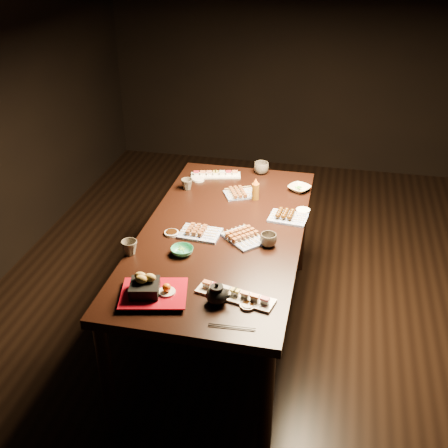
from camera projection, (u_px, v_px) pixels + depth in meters
The scene contains 23 objects.
ground at pixel (275, 314), 3.71m from camera, with size 5.00×5.00×0.00m, color black.
dining_table at pixel (222, 285), 3.36m from camera, with size 0.90×1.80×0.75m, color black.
sushi_platter_near at pixel (235, 293), 2.63m from camera, with size 0.38×0.11×0.05m, color white, non-canonical shape.
sushi_platter_far at pixel (216, 174), 3.81m from camera, with size 0.33×0.09×0.04m, color white, non-canonical shape.
yakitori_plate_center at pixel (200, 230), 3.13m from camera, with size 0.22×0.16×0.06m, color #828EB6, non-canonical shape.
yakitori_plate_right at pixel (244, 235), 3.08m from camera, with size 0.22×0.16×0.06m, color #828EB6, non-canonical shape.
yakitori_plate_left at pixel (240, 192), 3.56m from camera, with size 0.19×0.14×0.05m, color #828EB6, non-canonical shape.
tsukune_plate at pixel (288, 215), 3.28m from camera, with size 0.22×0.16×0.06m, color #828EB6, non-canonical shape.
edamame_bowl_green at pixel (182, 251), 2.96m from camera, with size 0.12×0.12×0.04m, color #349F76.
edamame_bowl_cream at pixel (299, 188), 3.62m from camera, with size 0.13×0.13×0.03m, color beige.
tempura_tray at pixel (153, 287), 2.61m from camera, with size 0.31×0.25×0.11m, color black, non-canonical shape.
teacup_near_left at pixel (129, 248), 2.95m from camera, with size 0.08×0.08×0.08m, color #4D453B.
teacup_mid_right at pixel (268, 240), 3.02m from camera, with size 0.09×0.09×0.07m, color #4D453B.
teacup_far_left at pixel (187, 184), 3.63m from camera, with size 0.08×0.08×0.07m, color #4D453B.
teacup_far_right at pixel (261, 168), 3.84m from camera, with size 0.10×0.10×0.08m, color #4D453B.
teapot at pixel (217, 293), 2.58m from camera, with size 0.12×0.12×0.10m, color black, non-canonical shape.
condiment_bottle at pixel (256, 189), 3.49m from camera, with size 0.05×0.05×0.14m, color brown.
sauce_dish_west at pixel (172, 233), 3.14m from camera, with size 0.08×0.08×0.01m, color white.
sauce_dish_east at pixel (303, 211), 3.37m from camera, with size 0.08×0.08×0.01m, color white.
sauce_dish_se at pixel (247, 306), 2.57m from camera, with size 0.07×0.07×0.01m, color white.
sauce_dish_nw at pixel (198, 179), 3.76m from camera, with size 0.08×0.08×0.01m, color white.
chopsticks_near at pixel (152, 292), 2.67m from camera, with size 0.22×0.02×0.01m, color black, non-canonical shape.
chopsticks_se at pixel (232, 327), 2.45m from camera, with size 0.21×0.02×0.01m, color black, non-canonical shape.
Camera 1 is at (0.29, -2.93, 2.35)m, focal length 45.00 mm.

